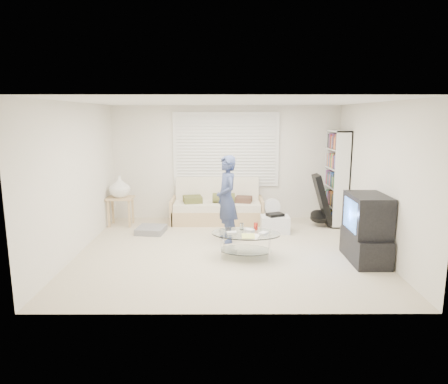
{
  "coord_description": "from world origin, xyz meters",
  "views": [
    {
      "loc": [
        -0.07,
        -6.56,
        2.28
      ],
      "look_at": [
        -0.05,
        0.3,
        0.97
      ],
      "focal_mm": 32.0,
      "sensor_mm": 36.0,
      "label": 1
    }
  ],
  "objects_px": {
    "futon_sofa": "(217,208)",
    "tv_unit": "(366,229)",
    "bookshelf": "(336,178)",
    "coffee_table": "(246,238)"
  },
  "relations": [
    {
      "from": "futon_sofa",
      "to": "bookshelf",
      "type": "distance_m",
      "value": 2.61
    },
    {
      "from": "futon_sofa",
      "to": "bookshelf",
      "type": "relative_size",
      "value": 0.99
    },
    {
      "from": "tv_unit",
      "to": "futon_sofa",
      "type": "bearing_deg",
      "value": 135.29
    },
    {
      "from": "futon_sofa",
      "to": "coffee_table",
      "type": "bearing_deg",
      "value": -77.26
    },
    {
      "from": "futon_sofa",
      "to": "coffee_table",
      "type": "distance_m",
      "value": 2.27
    },
    {
      "from": "bookshelf",
      "to": "tv_unit",
      "type": "bearing_deg",
      "value": -93.2
    },
    {
      "from": "futon_sofa",
      "to": "tv_unit",
      "type": "xyz_separation_m",
      "value": [
        2.39,
        -2.37,
        0.21
      ]
    },
    {
      "from": "bookshelf",
      "to": "coffee_table",
      "type": "distance_m",
      "value": 2.97
    },
    {
      "from": "futon_sofa",
      "to": "tv_unit",
      "type": "relative_size",
      "value": 1.82
    },
    {
      "from": "bookshelf",
      "to": "coffee_table",
      "type": "height_order",
      "value": "bookshelf"
    }
  ]
}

